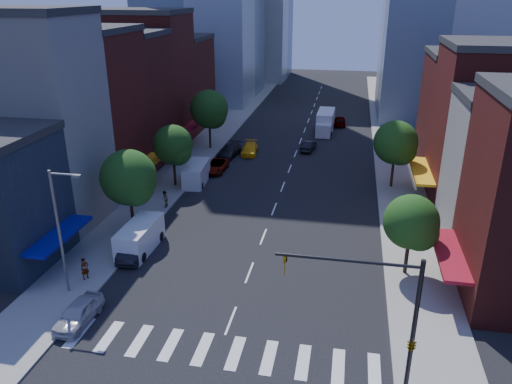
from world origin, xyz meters
The scene contains 30 objects.
ground centered at (0.00, 0.00, 0.00)m, with size 220.00×220.00×0.00m, color black.
sidewalk_left centered at (-12.50, 40.00, 0.07)m, with size 5.00×120.00×0.15m, color gray.
sidewalk_right centered at (12.50, 40.00, 0.07)m, with size 5.00×120.00×0.15m, color gray.
crosswalk centered at (0.00, -3.00, 0.01)m, with size 19.00×3.00×0.01m, color silver.
bldg_left_1 centered at (-21.00, 12.00, 9.00)m, with size 12.00×8.00×18.00m, color beige.
bldg_left_2 centered at (-21.00, 20.50, 8.00)m, with size 12.00×9.00×16.00m, color #571814.
bldg_left_3 centered at (-21.00, 29.00, 7.50)m, with size 12.00×8.00×15.00m, color #4E1613.
bldg_left_4 centered at (-21.00, 37.50, 8.50)m, with size 12.00×9.00×17.00m, color #571814.
bldg_left_5 centered at (-21.00, 47.00, 6.50)m, with size 12.00×10.00×13.00m, color #4E1613.
bldg_right_2 centered at (21.00, 24.00, 7.50)m, with size 12.00×10.00×15.00m, color #571814.
bldg_right_3 centered at (21.00, 34.00, 6.50)m, with size 12.00×10.00×13.00m, color #4E1613.
traffic_signal centered at (9.94, -4.50, 4.16)m, with size 7.24×2.24×8.00m.
streetlight centered at (-11.81, 1.00, 5.28)m, with size 2.25×0.25×9.00m.
tree_left_near centered at (-11.35, 10.92, 4.87)m, with size 4.80×4.80×7.30m.
tree_left_mid centered at (-11.35, 21.92, 4.53)m, with size 4.20×4.20×6.65m.
tree_left_far centered at (-11.35, 35.92, 5.20)m, with size 5.00×5.00×7.75m.
tree_right_near centered at (11.65, 7.92, 4.19)m, with size 4.00×4.00×6.20m.
tree_right_far centered at (11.65, 25.92, 4.86)m, with size 4.60×4.60×7.20m.
parked_car_front centered at (-9.50, -2.00, 0.72)m, with size 1.69×4.21×1.43m, color #BCBBC0.
parked_car_second centered at (-9.50, 6.96, 0.82)m, with size 1.73×4.97×1.64m, color black.
parked_car_third centered at (-8.36, 27.45, 0.64)m, with size 2.13×4.61×1.28m, color #999999.
parked_car_rear centered at (-8.23, 33.28, 0.72)m, with size 2.01×4.96×1.44m, color black.
cargo_van_near centered at (-9.50, 7.73, 1.14)m, with size 2.30×5.44×2.30m.
cargo_van_far centered at (-9.49, 23.22, 1.10)m, with size 2.46×5.35×2.22m.
taxi centered at (-5.86, 34.79, 0.67)m, with size 1.88×4.63×1.34m, color #FFB90D.
traffic_car_oncoming centered at (1.50, 37.64, 0.67)m, with size 1.41×4.04×1.33m, color black.
traffic_car_far centered at (5.11, 51.81, 0.74)m, with size 1.74×4.32×1.47m, color #999999.
box_truck centered at (3.06, 47.32, 1.46)m, with size 2.52×7.73×3.09m.
pedestrian_near centered at (-11.56, 2.67, 0.98)m, with size 0.61×0.40×1.67m, color #999999.
pedestrian_far centered at (-10.50, 16.18, 0.97)m, with size 0.80×0.62×1.64m, color #999999.
Camera 1 is at (6.65, -25.93, 19.86)m, focal length 35.00 mm.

